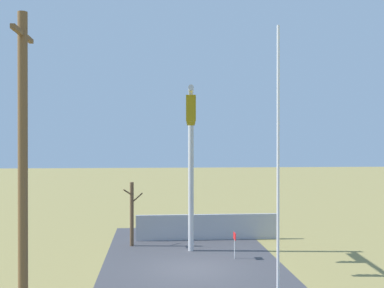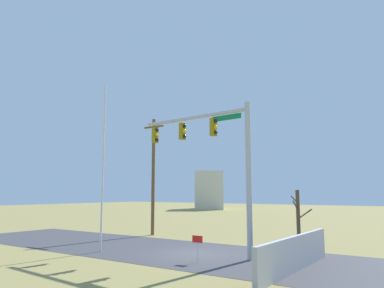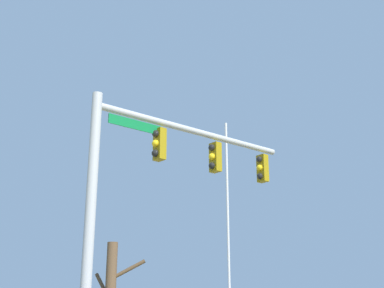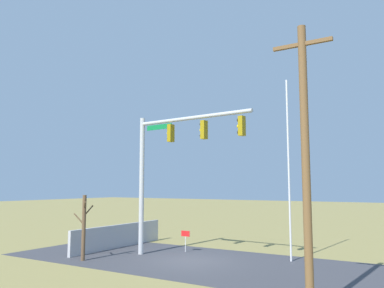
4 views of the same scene
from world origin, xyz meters
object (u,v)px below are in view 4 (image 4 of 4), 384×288
(signal_mast, at_px, (169,155))
(open_sign, at_px, (185,236))
(flagpole, at_px, (289,168))
(utility_pole, at_px, (306,160))
(bare_tree, at_px, (84,226))

(signal_mast, relative_size, open_sign, 6.36)
(signal_mast, height_order, open_sign, signal_mast)
(flagpole, bearing_deg, utility_pole, 110.76)
(signal_mast, bearing_deg, bare_tree, 40.10)
(bare_tree, bearing_deg, signal_mast, -139.90)
(flagpole, bearing_deg, open_sign, 4.24)
(signal_mast, xyz_separation_m, open_sign, (0.22, -2.07, -4.59))
(flagpole, relative_size, utility_pole, 1.06)
(signal_mast, distance_m, utility_pole, 10.28)
(bare_tree, bearing_deg, utility_pole, 168.90)
(utility_pole, distance_m, bare_tree, 12.75)
(flagpole, distance_m, utility_pole, 8.29)
(bare_tree, bearing_deg, flagpole, -149.87)
(utility_pole, bearing_deg, signal_mast, -30.73)
(flagpole, bearing_deg, signal_mast, 23.25)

